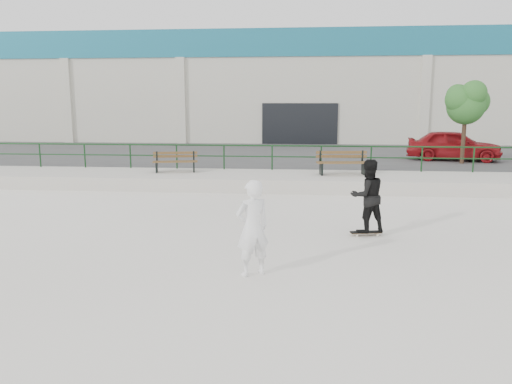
# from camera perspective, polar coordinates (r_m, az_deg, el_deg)

# --- Properties ---
(ground) EXTENTS (120.00, 120.00, 0.00)m
(ground) POSITION_cam_1_polar(r_m,az_deg,el_deg) (10.12, 3.62, -8.50)
(ground) COLOR beige
(ground) RESTS_ON ground
(ledge) EXTENTS (30.00, 3.00, 0.50)m
(ledge) POSITION_cam_1_polar(r_m,az_deg,el_deg) (19.31, 4.56, 1.26)
(ledge) COLOR beige
(ledge) RESTS_ON ground
(parking_strip) EXTENTS (60.00, 14.00, 0.50)m
(parking_strip) POSITION_cam_1_polar(r_m,az_deg,el_deg) (27.74, 4.85, 3.97)
(parking_strip) COLOR #3F3F3F
(parking_strip) RESTS_ON ground
(railing) EXTENTS (28.00, 0.06, 1.03)m
(railing) POSITION_cam_1_polar(r_m,az_deg,el_deg) (20.48, 4.66, 4.57)
(railing) COLOR #163D1B
(railing) RESTS_ON ledge
(commercial_building) EXTENTS (44.20, 16.33, 8.00)m
(commercial_building) POSITION_cam_1_polar(r_m,az_deg,el_deg) (41.60, 5.18, 11.99)
(commercial_building) COLOR beige
(commercial_building) RESTS_ON ground
(bench_left) EXTENTS (1.83, 0.86, 0.81)m
(bench_left) POSITION_cam_1_polar(r_m,az_deg,el_deg) (20.21, -9.20, 3.42)
(bench_left) COLOR brown
(bench_left) RESTS_ON ledge
(bench_right) EXTENTS (2.03, 0.82, 0.91)m
(bench_right) POSITION_cam_1_polar(r_m,az_deg,el_deg) (19.49, 9.83, 3.30)
(bench_right) COLOR brown
(bench_right) RESTS_ON ledge
(tree) EXTENTS (2.08, 1.85, 3.70)m
(tree) POSITION_cam_1_polar(r_m,az_deg,el_deg) (24.50, 22.94, 9.49)
(tree) COLOR #412B20
(tree) RESTS_ON parking_strip
(red_car) EXTENTS (4.57, 2.56, 1.47)m
(red_car) POSITION_cam_1_polar(r_m,az_deg,el_deg) (25.76, 21.65, 5.01)
(red_car) COLOR maroon
(red_car) RESTS_ON parking_strip
(skateboard) EXTENTS (0.80, 0.36, 0.09)m
(skateboard) POSITION_cam_1_polar(r_m,az_deg,el_deg) (12.66, 12.46, -4.54)
(skateboard) COLOR black
(skateboard) RESTS_ON ground
(standing_skater) EXTENTS (1.05, 0.93, 1.80)m
(standing_skater) POSITION_cam_1_polar(r_m,az_deg,el_deg) (12.46, 12.62, -0.44)
(standing_skater) COLOR black
(standing_skater) RESTS_ON skateboard
(seated_skater) EXTENTS (0.80, 0.72, 1.84)m
(seated_skater) POSITION_cam_1_polar(r_m,az_deg,el_deg) (9.38, -0.41, -4.14)
(seated_skater) COLOR white
(seated_skater) RESTS_ON ground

